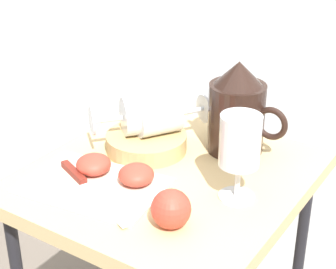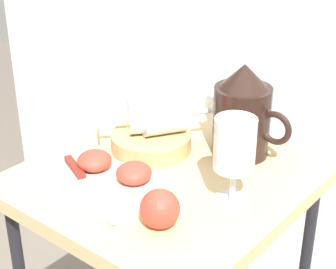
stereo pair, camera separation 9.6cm
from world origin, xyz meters
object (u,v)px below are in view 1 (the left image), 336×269
Objects in this scene: wine_glass_tipped_near at (160,117)px; wine_glass_tipped_far at (143,115)px; apple_half_right at (136,175)px; apple_half_left at (94,164)px; knife at (84,183)px; basket_tray at (146,142)px; table at (168,206)px; pitcher at (237,116)px; apple_whole at (171,209)px; wine_glass_upright at (240,146)px.

wine_glass_tipped_far reaches higher than wine_glass_tipped_near.
wine_glass_tipped_near is at bearing 107.41° from apple_half_right.
apple_half_left reaches higher than knife.
apple_half_left reaches higher than basket_tray.
wine_glass_tipped_far is at bearing 89.11° from knife.
pitcher reaches higher than table.
wine_glass_tipped_far is at bearing 154.95° from basket_tray.
knife is at bearing -94.30° from basket_tray.
apple_whole reaches higher than basket_tray.
apple_whole is at bearing -30.54° from apple_half_right.
apple_whole is (0.20, -0.20, -0.04)m from wine_glass_tipped_far.
pitcher is 0.30m from apple_half_left.
apple_half_right is at bearing -107.59° from table.
wine_glass_tipped_far is 2.46× the size of apple_half_right.
table is at bearing -113.14° from pitcher.
table is at bearing -30.96° from basket_tray.
basket_tray is at bearing -127.50° from wine_glass_tipped_near.
apple_whole is at bearing -4.24° from knife.
basket_tray is 0.72× the size of knife.
apple_whole is at bearing -45.52° from wine_glass_tipped_far.
wine_glass_tipped_far is 0.71× the size of knife.
wine_glass_tipped_far is at bearing 134.48° from apple_whole.
table is 0.17m from apple_half_left.
apple_half_left is at bearing 164.41° from apple_whole.
table is 3.77× the size of pitcher.
pitcher reaches higher than wine_glass_tipped_far.
pitcher is at bearing 68.59° from apple_half_right.
apple_half_right is (-0.17, -0.06, -0.08)m from wine_glass_upright.
pitcher reaches higher than apple_whole.
pitcher reaches higher than knife.
basket_tray is 0.27m from apple_whole.
pitcher is 1.19× the size of wine_glass_upright.
wine_glass_upright reaches higher than knife.
wine_glass_tipped_far is 0.20m from knife.
basket_tray is 2.49× the size of apple_whole.
wine_glass_upright reaches higher than apple_half_right.
wine_glass_tipped_near is at bearing 32.86° from wine_glass_tipped_far.
table is 4.41× the size of wine_glass_tipped_near.
pitcher is 2.88× the size of apple_half_right.
pitcher is (0.06, 0.15, 0.15)m from table.
wine_glass_upright is at bearing -62.17° from pitcher.
apple_half_right is at bearing -72.59° from wine_glass_tipped_near.
knife is at bearing -74.37° from apple_half_left.
wine_glass_tipped_near is at bearing 81.17° from knife.
table is at bearing 51.98° from knife.
pitcher is at bearing 117.83° from wine_glass_upright.
knife is (0.01, -0.04, -0.01)m from apple_half_left.
wine_glass_tipped_far is (-0.16, -0.09, -0.00)m from pitcher.
apple_half_right reaches higher than table.
wine_glass_upright reaches higher than apple_whole.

